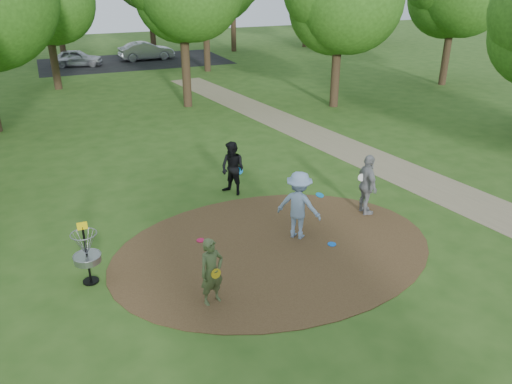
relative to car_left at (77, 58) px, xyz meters
name	(u,v)px	position (x,y,z in m)	size (l,w,h in m)	color
ground	(274,249)	(2.27, -29.45, -0.61)	(100.00, 100.00, 0.00)	#2D5119
dirt_clearing	(274,248)	(2.27, -29.45, -0.60)	(8.40, 8.40, 0.02)	#47301C
footpath	(424,182)	(8.77, -27.45, -0.61)	(2.00, 40.00, 0.01)	#8C7A5B
parking_lot	(135,61)	(4.27, 0.55, -0.61)	(14.00, 8.00, 0.01)	black
player_observer_with_disc	(212,272)	(0.11, -30.98, 0.15)	(0.64, 0.50, 1.53)	#4E5D35
player_throwing_with_disc	(299,205)	(3.11, -29.12, 0.32)	(1.46, 1.35, 1.86)	#7F99BE
player_walking_with_disc	(233,169)	(2.52, -25.81, 0.24)	(0.98, 1.05, 1.71)	black
player_waiting_with_disc	(367,185)	(5.57, -28.65, 0.29)	(0.60, 1.12, 1.81)	gray
disc_ground_blue	(332,244)	(3.72, -29.88, -0.58)	(0.22, 0.22, 0.02)	blue
disc_ground_red	(201,240)	(0.64, -28.35, -0.58)	(0.22, 0.22, 0.02)	#C01345
car_left	(77,58)	(0.00, 0.00, 0.00)	(1.45, 3.60, 1.23)	#B2B3BB
car_right	(146,51)	(5.30, 0.86, 0.08)	(1.47, 4.21, 1.39)	#94969B
disc_golf_basket	(86,249)	(-2.23, -29.15, 0.26)	(0.63, 0.63, 1.54)	black
tree_ring	(248,5)	(5.33, -20.29, 4.66)	(36.98, 45.52, 9.41)	#332316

